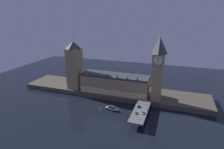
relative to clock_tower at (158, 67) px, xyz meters
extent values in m
plane|color=black|center=(-52.62, -26.34, -40.63)|extent=(400.00, 400.00, 0.00)
cube|color=#4C4438|center=(-52.62, 12.66, -38.03)|extent=(220.00, 42.00, 5.20)
cube|color=#9E845B|center=(-47.10, 5.63, -26.18)|extent=(76.82, 22.93, 18.50)
cube|color=beige|center=(-47.10, -5.96, -32.10)|extent=(76.82, 0.20, 6.66)
cube|color=#383D42|center=(-47.10, 5.63, -15.73)|extent=(76.82, 21.09, 2.40)
cone|color=#383D42|center=(-74.54, -4.12, -12.50)|extent=(2.40, 2.40, 4.07)
cone|color=#383D42|center=(-63.56, -4.12, -12.50)|extent=(2.40, 2.40, 4.07)
cone|color=#383D42|center=(-52.59, -4.12, -12.50)|extent=(2.40, 2.40, 4.07)
cone|color=#383D42|center=(-41.62, -4.12, -12.50)|extent=(2.40, 2.40, 4.07)
cone|color=#383D42|center=(-30.64, -4.12, -12.50)|extent=(2.40, 2.40, 4.07)
cone|color=#383D42|center=(-19.67, -4.12, -12.50)|extent=(2.40, 2.40, 4.07)
cube|color=#9E845B|center=(0.00, 0.00, -16.27)|extent=(9.67, 9.67, 38.32)
cube|color=#9E845B|center=(0.00, 0.00, 8.18)|extent=(11.42, 11.42, 10.58)
cylinder|color=beige|center=(0.00, -5.83, 8.18)|extent=(8.02, 0.25, 8.02)
cylinder|color=beige|center=(0.00, 5.83, 8.18)|extent=(8.02, 0.25, 8.02)
cylinder|color=beige|center=(5.83, 0.00, 8.18)|extent=(0.25, 8.02, 8.02)
cylinder|color=beige|center=(-5.83, 0.00, 8.18)|extent=(0.25, 8.02, 8.02)
cube|color=black|center=(0.00, -6.02, 8.78)|extent=(0.36, 0.10, 6.02)
pyramid|color=#383D42|center=(0.00, 0.00, 21.68)|extent=(11.42, 11.42, 16.42)
sphere|color=gold|center=(0.00, 0.00, 30.69)|extent=(1.60, 1.60, 1.60)
cube|color=#9E845B|center=(-96.93, 2.72, -11.44)|extent=(15.11, 15.11, 47.98)
pyramid|color=#383D42|center=(-96.93, 2.72, 16.69)|extent=(15.41, 15.41, 8.27)
cylinder|color=#99999E|center=(-96.93, 2.72, 23.82)|extent=(0.24, 0.24, 6.00)
cube|color=gold|center=(-95.83, 2.72, 25.92)|extent=(2.00, 0.08, 1.20)
cube|color=slate|center=(-9.80, -31.34, -34.55)|extent=(12.98, 46.00, 1.40)
cube|color=#4C4438|center=(-9.80, -42.84, -37.94)|extent=(11.04, 3.20, 5.38)
cube|color=#4C4438|center=(-9.80, -31.34, -37.94)|extent=(11.04, 3.20, 5.38)
cube|color=#4C4438|center=(-9.80, -19.84, -37.94)|extent=(11.04, 3.20, 5.38)
cube|color=black|center=(-12.65, -25.78, -33.23)|extent=(1.93, 3.97, 0.89)
cube|color=black|center=(-12.65, -25.78, -32.56)|extent=(1.58, 1.79, 0.45)
cylinder|color=black|center=(-13.57, -24.55, -33.53)|extent=(0.22, 0.64, 0.64)
cylinder|color=black|center=(-11.74, -24.55, -33.53)|extent=(0.22, 0.64, 0.64)
cylinder|color=black|center=(-13.57, -27.01, -33.53)|extent=(0.22, 0.64, 0.64)
cylinder|color=black|center=(-11.74, -27.01, -33.53)|extent=(0.22, 0.64, 0.64)
cube|color=yellow|center=(-12.65, -38.58, -33.27)|extent=(1.89, 4.51, 0.80)
cube|color=black|center=(-12.65, -38.58, -32.65)|extent=(1.55, 2.03, 0.45)
cylinder|color=black|center=(-13.55, -37.18, -33.53)|extent=(0.22, 0.64, 0.64)
cylinder|color=black|center=(-11.76, -37.18, -33.53)|extent=(0.22, 0.64, 0.64)
cylinder|color=black|center=(-13.55, -39.98, -33.53)|extent=(0.22, 0.64, 0.64)
cylinder|color=black|center=(-11.76, -39.98, -33.53)|extent=(0.22, 0.64, 0.64)
cube|color=white|center=(-6.94, -36.23, -33.27)|extent=(1.96, 4.49, 0.82)
cube|color=black|center=(-6.94, -36.23, -32.63)|extent=(1.61, 2.02, 0.45)
cylinder|color=black|center=(-6.01, -37.63, -33.53)|extent=(0.22, 0.64, 0.64)
cylinder|color=black|center=(-7.87, -37.63, -33.53)|extent=(0.22, 0.64, 0.64)
cylinder|color=black|center=(-6.01, -34.84, -33.53)|extent=(0.22, 0.64, 0.64)
cylinder|color=black|center=(-7.87, -34.84, -33.53)|extent=(0.22, 0.64, 0.64)
cylinder|color=black|center=(-15.51, -40.44, -33.43)|extent=(0.28, 0.28, 0.84)
cylinder|color=#47384C|center=(-15.51, -40.44, -32.66)|extent=(0.38, 0.38, 0.70)
sphere|color=tan|center=(-15.51, -40.44, -32.19)|extent=(0.23, 0.23, 0.23)
cylinder|color=black|center=(-4.09, -29.24, -33.47)|extent=(0.28, 0.28, 0.77)
cylinder|color=black|center=(-4.09, -29.24, -32.76)|extent=(0.38, 0.38, 0.64)
sphere|color=tan|center=(-4.09, -29.24, -32.34)|extent=(0.21, 0.21, 0.21)
cylinder|color=#2D3333|center=(-15.91, -46.06, -33.60)|extent=(0.56, 0.56, 0.50)
cylinder|color=#2D3333|center=(-15.91, -46.06, -31.02)|extent=(0.18, 0.18, 4.66)
sphere|color=#F9E5A3|center=(-15.91, -46.06, -28.14)|extent=(0.60, 0.60, 0.60)
sphere|color=#F9E5A3|center=(-16.36, -46.06, -28.49)|extent=(0.44, 0.44, 0.44)
sphere|color=#F9E5A3|center=(-15.46, -46.06, -28.49)|extent=(0.44, 0.44, 0.44)
cylinder|color=#2D3333|center=(-3.69, -31.34, -33.60)|extent=(0.56, 0.56, 0.50)
cylinder|color=#2D3333|center=(-3.69, -31.34, -30.72)|extent=(0.18, 0.18, 5.26)
sphere|color=#F9E5A3|center=(-3.69, -31.34, -27.54)|extent=(0.60, 0.60, 0.60)
sphere|color=#F9E5A3|center=(-4.14, -31.34, -27.89)|extent=(0.44, 0.44, 0.44)
sphere|color=#F9E5A3|center=(-3.24, -31.34, -27.89)|extent=(0.44, 0.44, 0.44)
cylinder|color=#2D3333|center=(-15.91, -16.62, -33.60)|extent=(0.56, 0.56, 0.50)
cylinder|color=#2D3333|center=(-15.91, -16.62, -31.10)|extent=(0.18, 0.18, 4.50)
sphere|color=#F9E5A3|center=(-15.91, -16.62, -28.30)|extent=(0.60, 0.60, 0.60)
sphere|color=#F9E5A3|center=(-16.36, -16.62, -28.65)|extent=(0.44, 0.44, 0.44)
sphere|color=#F9E5A3|center=(-15.46, -16.62, -28.65)|extent=(0.44, 0.44, 0.44)
ellipsoid|color=#1E2842|center=(-38.92, -27.98, -39.55)|extent=(16.00, 7.72, 2.15)
cube|color=tan|center=(-38.92, -27.98, -38.57)|extent=(14.01, 6.42, 0.24)
cube|color=#2D333D|center=(-38.92, -27.98, -37.37)|extent=(7.36, 4.27, 2.15)
camera|label=1|loc=(16.75, -184.69, 49.13)|focal=30.00mm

